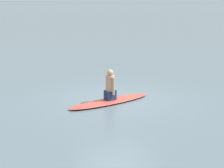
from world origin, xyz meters
name	(u,v)px	position (x,y,z in m)	size (l,w,h in m)	color
ground_plane	(117,99)	(0.00, 0.00, 0.00)	(400.00, 400.00, 0.00)	slate
surfboard	(110,101)	(-0.39, -0.25, 0.06)	(3.19, 0.70, 0.11)	#D84C3F
person_paddler	(110,86)	(-0.39, -0.25, 0.58)	(0.38, 0.46, 1.04)	navy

